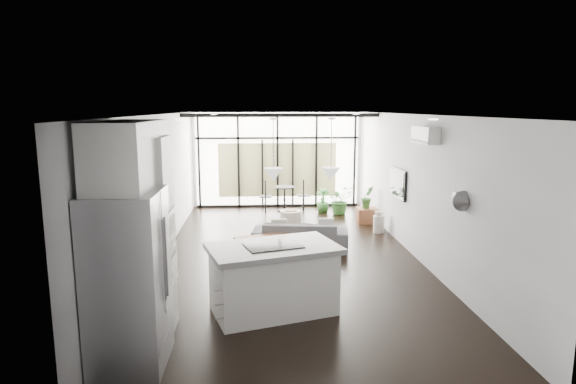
{
  "coord_description": "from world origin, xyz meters",
  "views": [
    {
      "loc": [
        -0.64,
        -9.22,
        2.93
      ],
      "look_at": [
        0.0,
        0.3,
        1.25
      ],
      "focal_mm": 30.0,
      "sensor_mm": 36.0,
      "label": 1
    }
  ],
  "objects": [
    {
      "name": "floor",
      "position": [
        0.0,
        0.0,
        0.0
      ],
      "size": [
        5.0,
        10.0,
        0.0
      ],
      "primitive_type": "cube",
      "color": "black",
      "rests_on": "ground"
    },
    {
      "name": "ceiling",
      "position": [
        0.0,
        0.0,
        2.8
      ],
      "size": [
        5.0,
        10.0,
        0.0
      ],
      "primitive_type": "cube",
      "color": "silver",
      "rests_on": "ground"
    },
    {
      "name": "wall_left",
      "position": [
        -2.5,
        0.0,
        1.4
      ],
      "size": [
        0.02,
        10.0,
        2.8
      ],
      "primitive_type": "cube",
      "color": "white",
      "rests_on": "ground"
    },
    {
      "name": "wall_right",
      "position": [
        2.5,
        0.0,
        1.4
      ],
      "size": [
        0.02,
        10.0,
        2.8
      ],
      "primitive_type": "cube",
      "color": "white",
      "rests_on": "ground"
    },
    {
      "name": "wall_back",
      "position": [
        0.0,
        5.0,
        1.4
      ],
      "size": [
        5.0,
        0.02,
        2.8
      ],
      "primitive_type": "cube",
      "color": "white",
      "rests_on": "ground"
    },
    {
      "name": "wall_front",
      "position": [
        0.0,
        -5.0,
        1.4
      ],
      "size": [
        5.0,
        0.02,
        2.8
      ],
      "primitive_type": "cube",
      "color": "white",
      "rests_on": "ground"
    },
    {
      "name": "glazing",
      "position": [
        0.0,
        4.88,
        1.4
      ],
      "size": [
        5.0,
        0.2,
        2.8
      ],
      "primitive_type": "cube",
      "color": "black",
      "rests_on": "ground"
    },
    {
      "name": "skylight",
      "position": [
        0.0,
        4.0,
        2.77
      ],
      "size": [
        4.7,
        1.9,
        0.06
      ],
      "primitive_type": "cube",
      "color": "silver",
      "rests_on": "ceiling"
    },
    {
      "name": "neighbour_building",
      "position": [
        0.0,
        4.95,
        1.1
      ],
      "size": [
        3.5,
        0.02,
        1.6
      ],
      "primitive_type": "cube",
      "color": "#CFC883",
      "rests_on": "ground"
    },
    {
      "name": "island",
      "position": [
        -0.41,
        -2.62,
        0.5
      ],
      "size": [
        2.05,
        1.56,
        0.99
      ],
      "primitive_type": "cube",
      "rotation": [
        0.0,
        0.0,
        0.3
      ],
      "color": "white",
      "rests_on": "floor"
    },
    {
      "name": "cooktop",
      "position": [
        -0.41,
        -2.62,
        1.0
      ],
      "size": [
        0.9,
        0.72,
        0.01
      ],
      "primitive_type": "cube",
      "rotation": [
        0.0,
        0.0,
        0.3
      ],
      "color": "black",
      "rests_on": "island"
    },
    {
      "name": "fridge",
      "position": [
        -2.09,
        -3.95,
        1.01
      ],
      "size": [
        0.78,
        0.98,
        2.03
      ],
      "primitive_type": "cube",
      "color": "#ABABB1",
      "rests_on": "floor"
    },
    {
      "name": "appliance_column",
      "position": [
        -2.08,
        -3.15,
        1.29
      ],
      "size": [
        0.67,
        0.7,
        2.58
      ],
      "primitive_type": "cube",
      "color": "white",
      "rests_on": "floor"
    },
    {
      "name": "upper_cabinets",
      "position": [
        -2.12,
        -3.5,
        2.35
      ],
      "size": [
        0.62,
        1.75,
        0.86
      ],
      "primitive_type": "cube",
      "color": "white",
      "rests_on": "wall_left"
    },
    {
      "name": "pendant_left",
      "position": [
        -0.4,
        -2.65,
        2.02
      ],
      "size": [
        0.26,
        0.26,
        0.18
      ],
      "primitive_type": "cone",
      "color": "silver",
      "rests_on": "ceiling"
    },
    {
      "name": "pendant_right",
      "position": [
        0.4,
        -2.65,
        2.02
      ],
      "size": [
        0.26,
        0.26,
        0.18
      ],
      "primitive_type": "cone",
      "color": "silver",
      "rests_on": "ceiling"
    },
    {
      "name": "sofa",
      "position": [
        0.27,
        0.55,
        0.39
      ],
      "size": [
        2.05,
        0.86,
        0.78
      ],
      "primitive_type": "imported",
      "rotation": [
        0.0,
        0.0,
        3.0
      ],
      "color": "#4F4F52",
      "rests_on": "floor"
    },
    {
      "name": "console_bench",
      "position": [
        -0.42,
        0.04,
        0.21
      ],
      "size": [
        1.35,
        0.73,
        0.42
      ],
      "primitive_type": "cube",
      "rotation": [
        0.0,
        0.0,
        0.32
      ],
      "color": "brown",
      "rests_on": "floor"
    },
    {
      "name": "pouf",
      "position": [
        0.2,
        2.31,
        0.21
      ],
      "size": [
        0.65,
        0.65,
        0.43
      ],
      "primitive_type": "cylinder",
      "rotation": [
        0.0,
        0.0,
        0.26
      ],
      "color": "beige",
      "rests_on": "floor"
    },
    {
      "name": "crate",
      "position": [
        2.21,
        2.73,
        0.19
      ],
      "size": [
        0.52,
        0.52,
        0.37
      ],
      "primitive_type": "cube",
      "rotation": [
        0.0,
        0.0,
        -0.07
      ],
      "color": "brown",
      "rests_on": "floor"
    },
    {
      "name": "plant_tall",
      "position": [
        1.68,
        3.76,
        0.31
      ],
      "size": [
        0.96,
        1.01,
        0.62
      ],
      "primitive_type": "imported",
      "rotation": [
        0.0,
        0.0,
        0.38
      ],
      "color": "#2F6328",
      "rests_on": "floor"
    },
    {
      "name": "plant_med",
      "position": [
        1.24,
        4.0,
        0.19
      ],
      "size": [
        0.62,
        0.78,
        0.38
      ],
      "primitive_type": "imported",
      "rotation": [
        0.0,
        0.0,
        -0.39
      ],
      "color": "#2F6328",
      "rests_on": "floor"
    },
    {
      "name": "plant_crate",
      "position": [
        2.21,
        2.73,
        0.5
      ],
      "size": [
        0.46,
        0.64,
        0.26
      ],
      "primitive_type": "imported",
      "rotation": [
        0.0,
        0.0,
        0.27
      ],
      "color": "#2F6328",
      "rests_on": "crate"
    },
    {
      "name": "milk_can",
      "position": [
        2.25,
        1.69,
        0.25
      ],
      "size": [
        0.29,
        0.29,
        0.51
      ],
      "primitive_type": "cylinder",
      "rotation": [
        0.0,
        0.0,
        0.13
      ],
      "color": "beige",
      "rests_on": "floor"
    },
    {
      "name": "bistro_set",
      "position": [
        0.17,
        4.22,
        0.37
      ],
      "size": [
        1.61,
        0.77,
        0.75
      ],
      "primitive_type": "cube",
      "rotation": [
        0.0,
        0.0,
        0.1
      ],
      "color": "black",
      "rests_on": "floor"
    },
    {
      "name": "tv",
      "position": [
        2.46,
        1.0,
        1.3
      ],
      "size": [
        0.05,
        1.1,
        0.65
      ],
      "primitive_type": "cube",
      "color": "black",
      "rests_on": "wall_right"
    },
    {
      "name": "ac_unit",
      "position": [
        2.38,
        -0.8,
        2.45
      ],
      "size": [
        0.22,
        0.9,
        0.3
      ],
      "primitive_type": "cube",
      "color": "white",
      "rests_on": "wall_right"
    },
    {
      "name": "framed_art",
      "position": [
        -2.47,
        -0.5,
        1.55
      ],
      "size": [
        0.04,
        0.7,
        0.9
      ],
      "primitive_type": "cube",
      "color": "black",
      "rests_on": "wall_left"
    }
  ]
}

